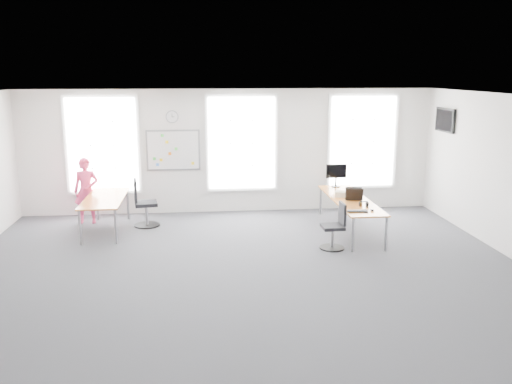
{
  "coord_description": "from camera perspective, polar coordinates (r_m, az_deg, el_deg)",
  "views": [
    {
      "loc": [
        -0.71,
        -9.05,
        3.41
      ],
      "look_at": [
        0.36,
        1.2,
        1.1
      ],
      "focal_mm": 38.0,
      "sensor_mm": 36.0,
      "label": 1
    }
  ],
  "objects": [
    {
      "name": "headphones",
      "position": [
        11.26,
        11.23,
        -1.23
      ],
      "size": [
        0.19,
        0.1,
        0.11
      ],
      "rotation": [
        0.0,
        0.0,
        0.22
      ],
      "color": "black",
      "rests_on": "desk_right"
    },
    {
      "name": "whiteboard",
      "position": [
        13.17,
        -8.71,
        4.37
      ],
      "size": [
        1.2,
        0.03,
        0.9
      ],
      "primitive_type": "cube",
      "color": "silver",
      "rests_on": "wall_back"
    },
    {
      "name": "ceiling",
      "position": [
        9.09,
        -1.5,
        10.04
      ],
      "size": [
        10.0,
        10.0,
        0.0
      ],
      "primitive_type": "plane",
      "rotation": [
        3.14,
        0.0,
        0.0
      ],
      "color": "silver",
      "rests_on": "ground"
    },
    {
      "name": "chair_right",
      "position": [
        10.69,
        8.34,
        -3.85
      ],
      "size": [
        0.49,
        0.49,
        0.92
      ],
      "rotation": [
        0.0,
        0.0,
        -1.55
      ],
      "color": "black",
      "rests_on": "ground"
    },
    {
      "name": "laptop_sleeve",
      "position": [
        11.69,
        10.29,
        -0.24
      ],
      "size": [
        0.36,
        0.24,
        0.28
      ],
      "rotation": [
        0.0,
        0.0,
        -0.18
      ],
      "color": "black",
      "rests_on": "desk_right"
    },
    {
      "name": "desk_right",
      "position": [
        11.87,
        9.88,
        -0.94
      ],
      "size": [
        0.78,
        2.92,
        0.71
      ],
      "color": "orange",
      "rests_on": "ground"
    },
    {
      "name": "person",
      "position": [
        12.87,
        -17.43,
        0.13
      ],
      "size": [
        0.56,
        0.38,
        1.51
      ],
      "primitive_type": "imported",
      "rotation": [
        0.0,
        0.0,
        0.03
      ],
      "color": "#E83B6C",
      "rests_on": "ground"
    },
    {
      "name": "window_left",
      "position": [
        13.33,
        -15.85,
        4.78
      ],
      "size": [
        1.6,
        0.06,
        2.2
      ],
      "primitive_type": "cube",
      "color": "silver",
      "rests_on": "wall_back"
    },
    {
      "name": "window_right",
      "position": [
        13.73,
        11.12,
        5.24
      ],
      "size": [
        1.6,
        0.06,
        2.2
      ],
      "primitive_type": "cube",
      "color": "silver",
      "rests_on": "wall_back"
    },
    {
      "name": "wall_back",
      "position": [
        13.21,
        -2.82,
        4.3
      ],
      "size": [
        10.0,
        0.0,
        10.0
      ],
      "primitive_type": "plane",
      "rotation": [
        1.57,
        0.0,
        0.0
      ],
      "color": "white",
      "rests_on": "ground"
    },
    {
      "name": "lens_cap",
      "position": [
        11.21,
        11.64,
        -1.56
      ],
      "size": [
        0.07,
        0.07,
        0.01
      ],
      "primitive_type": "cylinder",
      "rotation": [
        0.0,
        0.0,
        0.14
      ],
      "color": "black",
      "rests_on": "desk_right"
    },
    {
      "name": "mouse",
      "position": [
        10.92,
        12.13,
        -1.87
      ],
      "size": [
        0.08,
        0.12,
        0.04
      ],
      "primitive_type": "ellipsoid",
      "rotation": [
        0.0,
        0.0,
        -0.11
      ],
      "color": "black",
      "rests_on": "desk_right"
    },
    {
      "name": "wall_front",
      "position": [
        5.45,
        1.91,
        -7.9
      ],
      "size": [
        10.0,
        0.0,
        10.0
      ],
      "primitive_type": "plane",
      "rotation": [
        -1.57,
        0.0,
        0.0
      ],
      "color": "white",
      "rests_on": "ground"
    },
    {
      "name": "monitor",
      "position": [
        12.96,
        8.45,
        1.96
      ],
      "size": [
        0.49,
        0.2,
        0.55
      ],
      "rotation": [
        0.0,
        0.0,
        0.02
      ],
      "color": "black",
      "rests_on": "desk_right"
    },
    {
      "name": "window_mid",
      "position": [
        13.17,
        -1.52,
        5.17
      ],
      "size": [
        1.6,
        0.06,
        2.2
      ],
      "primitive_type": "cube",
      "color": "silver",
      "rests_on": "wall_back"
    },
    {
      "name": "chair_left",
      "position": [
        12.34,
        -11.78,
        -1.42
      ],
      "size": [
        0.57,
        0.57,
        1.07
      ],
      "rotation": [
        0.0,
        0.0,
        1.72
      ],
      "color": "black",
      "rests_on": "ground"
    },
    {
      "name": "paper_stack",
      "position": [
        12.05,
        9.13,
        -0.2
      ],
      "size": [
        0.4,
        0.34,
        0.12
      ],
      "primitive_type": "cube",
      "rotation": [
        0.0,
        0.0,
        -0.32
      ],
      "color": "#F5E3BF",
      "rests_on": "desk_right"
    },
    {
      "name": "desk_left",
      "position": [
        12.12,
        -15.61,
        -0.84
      ],
      "size": [
        0.82,
        2.04,
        0.75
      ],
      "color": "orange",
      "rests_on": "ground"
    },
    {
      "name": "wall_clock",
      "position": [
        13.08,
        -8.83,
        7.84
      ],
      "size": [
        0.3,
        0.04,
        0.3
      ],
      "primitive_type": "cylinder",
      "rotation": [
        1.57,
        0.0,
        0.0
      ],
      "color": "gray",
      "rests_on": "wall_back"
    },
    {
      "name": "floor",
      "position": [
        9.7,
        -1.4,
        -7.96
      ],
      "size": [
        10.0,
        10.0,
        0.0
      ],
      "primitive_type": "plane",
      "color": "#2C2B30",
      "rests_on": "ground"
    },
    {
      "name": "tv",
      "position": [
        13.36,
        19.29,
        7.17
      ],
      "size": [
        0.06,
        0.9,
        0.55
      ],
      "primitive_type": "cube",
      "color": "black",
      "rests_on": "wall_right"
    },
    {
      "name": "keyboard",
      "position": [
        10.81,
        10.64,
        -2.01
      ],
      "size": [
        0.43,
        0.23,
        0.02
      ],
      "primitive_type": "cube",
      "rotation": [
        0.0,
        0.0,
        -0.24
      ],
      "color": "black",
      "rests_on": "desk_right"
    }
  ]
}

